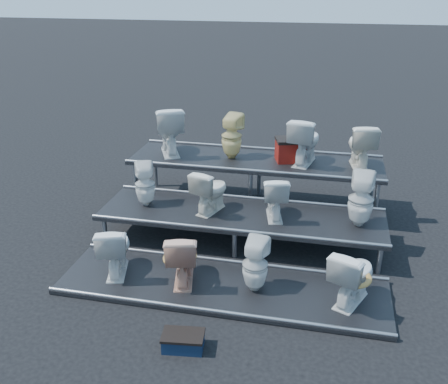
% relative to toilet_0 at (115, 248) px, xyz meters
% --- Properties ---
extents(ground, '(80.00, 80.00, 0.00)m').
position_rel_toilet_0_xyz_m(ground, '(1.44, 1.30, -0.42)').
color(ground, black).
rests_on(ground, ground).
extents(tier_front, '(4.20, 1.20, 0.06)m').
position_rel_toilet_0_xyz_m(tier_front, '(1.44, 0.00, -0.39)').
color(tier_front, black).
rests_on(tier_front, ground).
extents(tier_mid, '(4.20, 1.20, 0.46)m').
position_rel_toilet_0_xyz_m(tier_mid, '(1.44, 1.30, -0.19)').
color(tier_mid, black).
rests_on(tier_mid, ground).
extents(tier_back, '(4.20, 1.20, 0.86)m').
position_rel_toilet_0_xyz_m(tier_back, '(1.44, 2.60, 0.01)').
color(tier_back, black).
rests_on(tier_back, ground).
extents(toilet_0, '(0.57, 0.78, 0.71)m').
position_rel_toilet_0_xyz_m(toilet_0, '(0.00, 0.00, 0.00)').
color(toilet_0, silver).
rests_on(toilet_0, tier_front).
extents(toilet_1, '(0.55, 0.78, 0.72)m').
position_rel_toilet_0_xyz_m(toilet_1, '(0.92, 0.00, 0.00)').
color(toilet_1, tan).
rests_on(toilet_1, tier_front).
extents(toilet_2, '(0.36, 0.37, 0.71)m').
position_rel_toilet_0_xyz_m(toilet_2, '(1.86, 0.00, -0.00)').
color(toilet_2, silver).
rests_on(toilet_2, tier_front).
extents(toilet_3, '(0.66, 0.82, 0.73)m').
position_rel_toilet_0_xyz_m(toilet_3, '(3.03, 0.00, 0.01)').
color(toilet_3, silver).
rests_on(toilet_3, tier_front).
extents(toilet_4, '(0.40, 0.40, 0.67)m').
position_rel_toilet_0_xyz_m(toilet_4, '(-0.05, 1.30, 0.38)').
color(toilet_4, silver).
rests_on(toilet_4, tier_mid).
extents(toilet_5, '(0.56, 0.73, 0.66)m').
position_rel_toilet_0_xyz_m(toilet_5, '(0.97, 1.30, 0.37)').
color(toilet_5, silver).
rests_on(toilet_5, tier_mid).
extents(toilet_6, '(0.49, 0.70, 0.65)m').
position_rel_toilet_0_xyz_m(toilet_6, '(1.92, 1.30, 0.37)').
color(toilet_6, silver).
rests_on(toilet_6, tier_mid).
extents(toilet_7, '(0.38, 0.39, 0.78)m').
position_rel_toilet_0_xyz_m(toilet_7, '(3.13, 1.30, 0.43)').
color(toilet_7, silver).
rests_on(toilet_7, tier_mid).
extents(toilet_8, '(0.77, 0.94, 0.84)m').
position_rel_toilet_0_xyz_m(toilet_8, '(-0.07, 2.60, 0.86)').
color(toilet_8, silver).
rests_on(toilet_8, tier_back).
extents(toilet_9, '(0.41, 0.42, 0.75)m').
position_rel_toilet_0_xyz_m(toilet_9, '(1.02, 2.60, 0.82)').
color(toilet_9, beige).
rests_on(toilet_9, tier_back).
extents(toilet_10, '(0.58, 0.83, 0.77)m').
position_rel_toilet_0_xyz_m(toilet_10, '(2.24, 2.60, 0.83)').
color(toilet_10, silver).
rests_on(toilet_10, tier_back).
extents(toilet_11, '(0.52, 0.77, 0.73)m').
position_rel_toilet_0_xyz_m(toilet_11, '(3.12, 2.60, 0.81)').
color(toilet_11, silver).
rests_on(toilet_11, tier_back).
extents(red_crate, '(0.55, 0.49, 0.33)m').
position_rel_toilet_0_xyz_m(red_crate, '(2.01, 2.66, 0.61)').
color(red_crate, maroon).
rests_on(red_crate, tier_back).
extents(step_stool, '(0.46, 0.31, 0.16)m').
position_rel_toilet_0_xyz_m(step_stool, '(1.28, -1.18, -0.34)').
color(step_stool, '#0D1B32').
rests_on(step_stool, ground).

